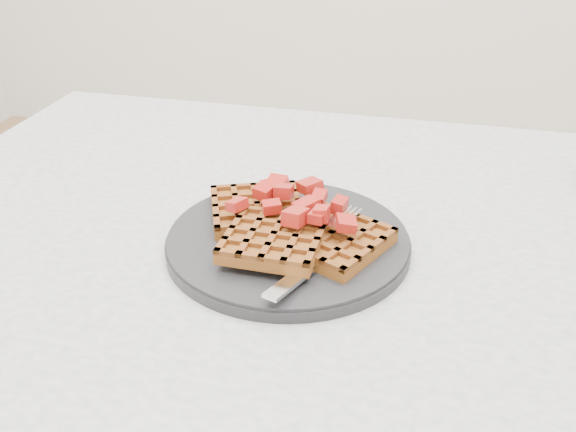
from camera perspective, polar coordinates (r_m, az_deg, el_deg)
The scene contains 5 objects.
table at distance 0.79m, azimuth 6.63°, elevation -9.28°, with size 1.20×0.80×0.75m.
plate at distance 0.71m, azimuth 0.00°, elevation -2.26°, with size 0.27×0.27×0.02m, color black.
waffles at distance 0.69m, azimuth -0.06°, elevation -1.07°, with size 0.23×0.19×0.03m.
strawberry_pile at distance 0.68m, azimuth 0.00°, elevation 1.02°, with size 0.15×0.15×0.02m, color #8C0804, non-canonical shape.
fork at distance 0.66m, azimuth 2.96°, elevation -3.37°, with size 0.02×0.18×0.02m, color silver, non-canonical shape.
Camera 1 is at (0.06, -0.62, 1.13)m, focal length 40.00 mm.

